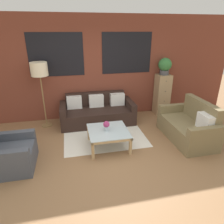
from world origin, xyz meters
The scene contains 11 objects.
ground_plane centered at (0.00, 0.00, 0.00)m, with size 16.00×16.00×0.00m, color #8E6642.
wall_back_brick centered at (0.00, 2.44, 1.41)m, with size 8.40×0.09×2.80m.
rug centered at (0.06, 1.22, 0.00)m, with size 1.94×1.66×0.00m.
couch_dark centered at (0.01, 1.95, 0.29)m, with size 1.98×0.88×0.78m.
settee_vintage centered at (1.97, 0.57, 0.31)m, with size 0.80×1.47×0.92m.
armchair_corner centered at (-1.88, 0.32, 0.28)m, with size 0.80×0.85×0.84m.
coffee_table centered at (0.06, 0.63, 0.34)m, with size 0.85×0.85×0.40m.
floor_lamp centered at (-1.37, 2.02, 1.47)m, with size 0.41×0.41×1.69m.
drawer_cabinet centered at (2.02, 2.18, 0.60)m, with size 0.40×0.38×1.20m.
potted_plant centered at (2.02, 2.18, 1.45)m, with size 0.37×0.37×0.48m.
flower_vase centered at (0.02, 0.64, 0.52)m, with size 0.14×0.14×0.22m.
Camera 1 is at (-0.68, -3.11, 2.42)m, focal length 32.00 mm.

